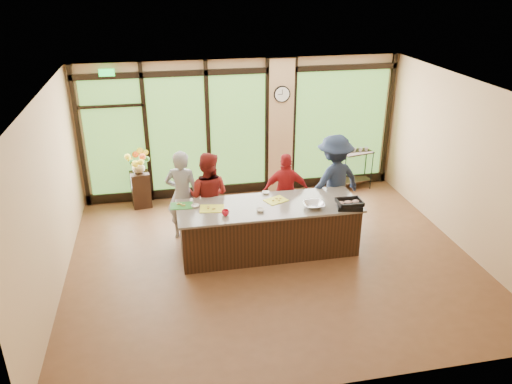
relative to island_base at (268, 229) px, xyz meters
name	(u,v)px	position (x,y,z in m)	size (l,w,h in m)	color
floor	(272,259)	(0.00, -0.30, -0.44)	(7.00, 7.00, 0.00)	brown
ceiling	(274,90)	(0.00, -0.30, 2.56)	(7.00, 7.00, 0.00)	silver
back_wall	(242,129)	(0.00, 2.70, 1.06)	(7.00, 7.00, 0.00)	tan
left_wall	(49,199)	(-3.50, -0.30, 1.06)	(6.00, 6.00, 0.00)	tan
right_wall	(465,166)	(3.50, -0.30, 1.06)	(6.00, 6.00, 0.00)	tan
window_wall	(250,133)	(0.16, 2.65, 0.95)	(6.90, 0.12, 3.00)	tan
island_base	(268,229)	(0.00, 0.00, 0.00)	(3.10, 1.00, 0.88)	black
countertop	(269,206)	(0.00, 0.00, 0.46)	(3.20, 1.10, 0.04)	gray
wall_clock	(282,94)	(0.85, 2.57, 1.81)	(0.36, 0.04, 0.36)	black
cook_left	(183,195)	(-1.45, 0.81, 0.43)	(0.64, 0.42, 1.75)	gray
cook_midleft	(208,196)	(-0.99, 0.76, 0.40)	(0.82, 0.64, 1.69)	maroon
cook_midright	(286,192)	(0.52, 0.78, 0.34)	(0.91, 0.38, 1.55)	maroon
cook_right	(334,182)	(1.45, 0.74, 0.50)	(1.21, 0.70, 1.87)	#1A2439
roasting_pan	(349,206)	(1.34, -0.38, 0.52)	(0.42, 0.33, 0.08)	black
mixing_bowl	(314,205)	(0.74, -0.25, 0.52)	(0.36, 0.36, 0.09)	silver
cutting_board_left	(181,206)	(-1.50, 0.26, 0.49)	(0.38, 0.29, 0.01)	#2E802E
cutting_board_center	(212,209)	(-0.99, 0.04, 0.49)	(0.41, 0.31, 0.01)	gold
cutting_board_right	(276,200)	(0.17, 0.15, 0.49)	(0.38, 0.28, 0.01)	gold
prep_bowl_near	(195,206)	(-1.27, 0.16, 0.50)	(0.14, 0.14, 0.04)	white
prep_bowl_mid	(260,210)	(-0.20, -0.21, 0.50)	(0.14, 0.14, 0.04)	white
prep_bowl_far	(266,193)	(0.05, 0.49, 0.50)	(0.14, 0.14, 0.03)	white
red_ramekin	(225,213)	(-0.80, -0.25, 0.53)	(0.12, 0.12, 0.10)	red
flower_stand	(141,189)	(-2.27, 2.38, -0.06)	(0.38, 0.38, 0.76)	black
flower_vase	(139,167)	(-2.27, 2.38, 0.46)	(0.27, 0.27, 0.28)	olive
bar_cart	(356,164)	(2.61, 2.45, 0.14)	(0.78, 0.55, 0.97)	black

